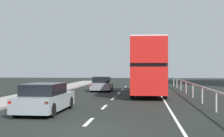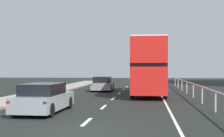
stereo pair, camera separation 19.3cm
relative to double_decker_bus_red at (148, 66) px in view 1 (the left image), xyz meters
name	(u,v)px [view 1 (the left image)]	position (x,y,z in m)	size (l,w,h in m)	color
ground_plane	(80,132)	(-2.46, -15.19, -2.38)	(75.17, 120.00, 0.10)	black
lane_paint_markings	(146,104)	(-0.14, -6.99, -2.32)	(3.66, 46.00, 0.01)	silver
bridge_side_railing	(202,89)	(3.23, -6.19, -1.47)	(0.10, 42.00, 1.04)	#BAAEB0
double_decker_bus_red	(148,66)	(0.00, 0.00, 0.00)	(2.59, 10.43, 4.35)	red
hatchback_car_near	(45,98)	(-5.04, -10.99, -1.64)	(1.91, 4.54, 1.42)	gray
sedan_car_ahead	(102,84)	(-4.23, 3.76, -1.67)	(1.95, 4.14, 1.36)	gray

